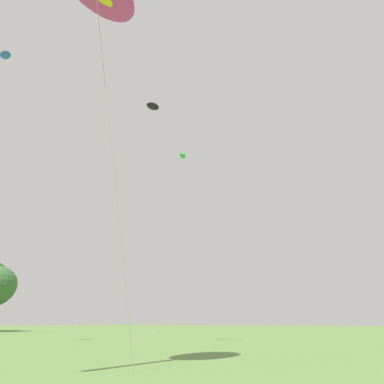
{
  "coord_description": "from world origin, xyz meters",
  "views": [
    {
      "loc": [
        -7.17,
        3.65,
        1.4
      ],
      "look_at": [
        1.03,
        8.24,
        5.78
      ],
      "focal_mm": 26.19,
      "sensor_mm": 36.0,
      "label": 1
    }
  ],
  "objects": [
    {
      "name": "small_kite_diamond_red",
      "position": [
        11.94,
        15.24,
        15.6
      ],
      "size": [
        1.15,
        2.1,
        16.14
      ],
      "rotation": [
        0.0,
        0.0,
        -2.38
      ],
      "color": "green",
      "rests_on": "ground"
    },
    {
      "name": "small_kite_triangle_green",
      "position": [
        9.13,
        17.13,
        19.97
      ],
      "size": [
        2.09,
        4.93,
        20.45
      ],
      "rotation": [
        0.0,
        0.0,
        -0.59
      ],
      "color": "black",
      "rests_on": "ground"
    },
    {
      "name": "small_kite_tiny_distant",
      "position": [
        0.17,
        27.63,
        23.66
      ],
      "size": [
        2.9,
        4.07,
        24.12
      ],
      "rotation": [
        0.0,
        0.0,
        1.59
      ],
      "color": "blue",
      "rests_on": "ground"
    }
  ]
}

